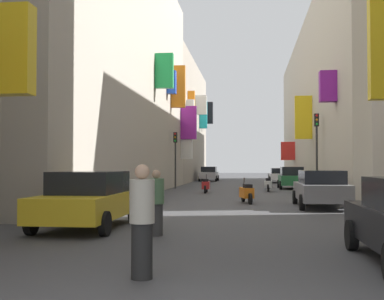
{
  "coord_description": "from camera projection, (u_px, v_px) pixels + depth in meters",
  "views": [
    {
      "loc": [
        0.75,
        -3.69,
        1.71
      ],
      "look_at": [
        -2.05,
        19.81,
        2.42
      ],
      "focal_mm": 46.1,
      "sensor_mm": 36.0,
      "label": 1
    }
  ],
  "objects": [
    {
      "name": "parked_car_white",
      "position": [
        280.0,
        175.0,
        46.72
      ],
      "size": [
        2.01,
        4.15,
        1.39
      ],
      "color": "white",
      "rests_on": "ground"
    },
    {
      "name": "scooter_orange",
      "position": [
        247.0,
        193.0,
        21.86
      ],
      "size": [
        0.69,
        1.94,
        1.13
      ],
      "color": "orange",
      "rests_on": "ground"
    },
    {
      "name": "ground_plane",
      "position": [
        240.0,
        190.0,
        33.48
      ],
      "size": [
        140.0,
        140.0,
        0.0
      ],
      "primitive_type": "plane",
      "color": "#424244"
    },
    {
      "name": "traffic_light_far_corner",
      "position": [
        175.0,
        150.0,
        35.34
      ],
      "size": [
        0.26,
        0.34,
        4.05
      ],
      "color": "#2D2D2D",
      "rests_on": "ground"
    },
    {
      "name": "pedestrian_crossing",
      "position": [
        142.0,
        221.0,
        7.38
      ],
      "size": [
        0.52,
        0.52,
        1.71
      ],
      "color": "black",
      "rests_on": "ground"
    },
    {
      "name": "traffic_light_near_corner",
      "position": [
        317.0,
        140.0,
        28.87
      ],
      "size": [
        0.26,
        0.34,
        4.71
      ],
      "color": "#2D2D2D",
      "rests_on": "ground"
    },
    {
      "name": "scooter_white",
      "position": [
        268.0,
        184.0,
        31.54
      ],
      "size": [
        0.51,
        1.97,
        1.13
      ],
      "color": "silver",
      "rests_on": "ground"
    },
    {
      "name": "scooter_red",
      "position": [
        206.0,
        185.0,
        29.91
      ],
      "size": [
        0.46,
        1.92,
        1.13
      ],
      "color": "red",
      "rests_on": "ground"
    },
    {
      "name": "parked_car_green",
      "position": [
        292.0,
        178.0,
        34.82
      ],
      "size": [
        1.84,
        4.03,
        1.56
      ],
      "color": "#236638",
      "rests_on": "ground"
    },
    {
      "name": "pedestrian_near_left",
      "position": [
        156.0,
        203.0,
        11.84
      ],
      "size": [
        0.47,
        0.47,
        1.58
      ],
      "color": "#353535",
      "rests_on": "ground"
    },
    {
      "name": "scooter_silver",
      "position": [
        158.0,
        191.0,
        23.52
      ],
      "size": [
        0.75,
        1.75,
        1.13
      ],
      "color": "#ADADB2",
      "rests_on": "ground"
    },
    {
      "name": "parked_car_silver",
      "position": [
        209.0,
        174.0,
        51.68
      ],
      "size": [
        1.89,
        4.33,
        1.51
      ],
      "color": "#B7B7BC",
      "rests_on": "ground"
    },
    {
      "name": "parked_car_grey",
      "position": [
        321.0,
        188.0,
        19.71
      ],
      "size": [
        1.96,
        4.45,
        1.48
      ],
      "color": "slate",
      "rests_on": "ground"
    },
    {
      "name": "building_left_mid_b",
      "position": [
        99.0,
        67.0,
        28.61
      ],
      "size": [
        7.32,
        28.3,
        14.8
      ],
      "color": "#B2A899",
      "rests_on": "ground"
    },
    {
      "name": "building_right_mid_c",
      "position": [
        337.0,
        107.0,
        41.41
      ],
      "size": [
        7.33,
        42.5,
        13.11
      ],
      "color": "#BCB29E",
      "rests_on": "ground"
    },
    {
      "name": "building_left_mid_c",
      "position": [
        170.0,
        123.0,
        53.49
      ],
      "size": [
        7.31,
        21.95,
        12.48
      ],
      "color": "#9E9384",
      "rests_on": "ground"
    },
    {
      "name": "parked_car_yellow",
      "position": [
        88.0,
        198.0,
        13.34
      ],
      "size": [
        2.02,
        4.31,
        1.52
      ],
      "color": "gold",
      "rests_on": "ground"
    }
  ]
}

